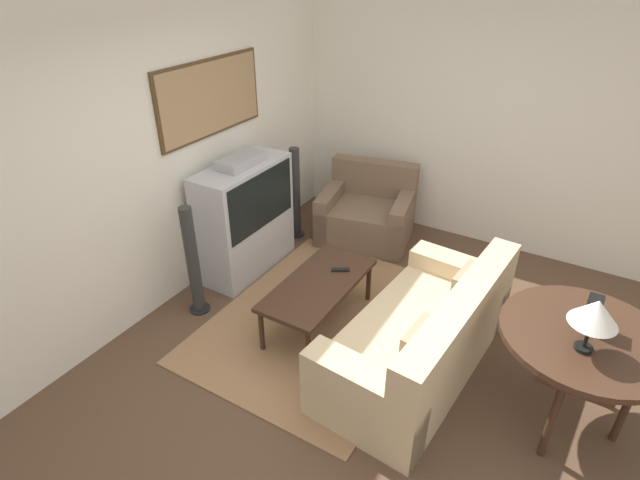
% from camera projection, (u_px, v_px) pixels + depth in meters
% --- Properties ---
extents(ground_plane, '(12.00, 12.00, 0.00)m').
position_uv_depth(ground_plane, '(368.00, 378.00, 3.94)').
color(ground_plane, brown).
extents(wall_back, '(12.00, 0.10, 2.70)m').
position_uv_depth(wall_back, '(150.00, 164.00, 4.20)').
color(wall_back, silver).
rests_on(wall_back, ground_plane).
extents(wall_right, '(0.06, 12.00, 2.70)m').
position_uv_depth(wall_right, '(486.00, 123.00, 5.20)').
color(wall_right, silver).
rests_on(wall_right, ground_plane).
extents(area_rug, '(2.35, 1.75, 0.01)m').
position_uv_depth(area_rug, '(322.00, 320.00, 4.54)').
color(area_rug, '#99704C').
rests_on(area_rug, ground_plane).
extents(tv, '(1.07, 0.46, 1.24)m').
position_uv_depth(tv, '(245.00, 217.00, 5.02)').
color(tv, '#B7B7BC').
rests_on(tv, ground_plane).
extents(couch, '(1.92, 1.02, 0.84)m').
position_uv_depth(couch, '(422.00, 339.00, 3.88)').
color(couch, '#CCB289').
rests_on(couch, ground_plane).
extents(armchair, '(1.01, 1.14, 0.84)m').
position_uv_depth(armchair, '(367.00, 215.00, 5.72)').
color(armchair, brown).
rests_on(armchair, ground_plane).
extents(coffee_table, '(1.17, 0.55, 0.45)m').
position_uv_depth(coffee_table, '(319.00, 286.00, 4.30)').
color(coffee_table, '#3D2619').
rests_on(coffee_table, ground_plane).
extents(console_table, '(1.08, 1.08, 0.79)m').
position_uv_depth(console_table, '(585.00, 343.00, 3.24)').
color(console_table, '#3D2619').
rests_on(console_table, ground_plane).
extents(table_lamp, '(0.29, 0.29, 0.37)m').
position_uv_depth(table_lamp, '(596.00, 313.00, 2.95)').
color(table_lamp, black).
rests_on(table_lamp, console_table).
extents(mantel_clock, '(0.14, 0.10, 0.23)m').
position_uv_depth(mantel_clock, '(592.00, 313.00, 3.21)').
color(mantel_clock, black).
rests_on(mantel_clock, console_table).
extents(remote, '(0.12, 0.16, 0.02)m').
position_uv_depth(remote, '(341.00, 270.00, 4.43)').
color(remote, black).
rests_on(remote, coffee_table).
extents(speaker_tower_left, '(0.19, 0.19, 1.07)m').
position_uv_depth(speaker_tower_left, '(193.00, 264.00, 4.42)').
color(speaker_tower_left, black).
rests_on(speaker_tower_left, ground_plane).
extents(speaker_tower_right, '(0.19, 0.19, 1.07)m').
position_uv_depth(speaker_tower_right, '(295.00, 196.00, 5.64)').
color(speaker_tower_right, black).
rests_on(speaker_tower_right, ground_plane).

